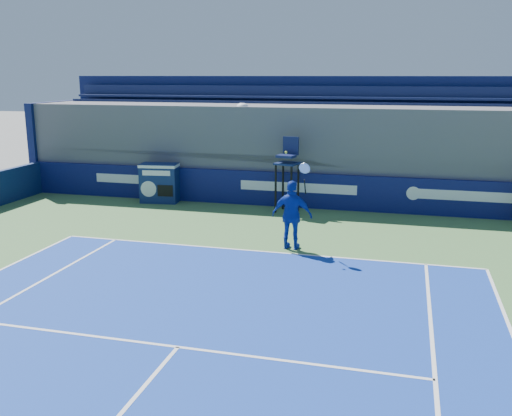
# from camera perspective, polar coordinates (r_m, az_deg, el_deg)

# --- Properties ---
(back_hoarding) EXTENTS (20.40, 0.21, 1.20)m
(back_hoarding) POSITION_cam_1_polar(r_m,az_deg,el_deg) (19.51, 4.22, 1.77)
(back_hoarding) COLOR #0D124E
(back_hoarding) RESTS_ON ground
(match_clock) EXTENTS (1.40, 0.88, 1.40)m
(match_clock) POSITION_cam_1_polar(r_m,az_deg,el_deg) (20.51, -9.61, 2.59)
(match_clock) COLOR #102052
(match_clock) RESTS_ON ground
(umpire_chair) EXTENTS (0.84, 0.84, 2.48)m
(umpire_chair) POSITION_cam_1_polar(r_m,az_deg,el_deg) (18.70, 3.19, 4.18)
(umpire_chair) COLOR black
(umpire_chair) RESTS_ON ground
(tennis_player) EXTENTS (1.08, 0.50, 2.57)m
(tennis_player) POSITION_cam_1_polar(r_m,az_deg,el_deg) (14.73, 3.64, -0.71)
(tennis_player) COLOR #1433A3
(tennis_player) RESTS_ON apron
(stadium_seating) EXTENTS (21.00, 4.05, 4.40)m
(stadium_seating) POSITION_cam_1_polar(r_m,az_deg,el_deg) (21.31, 5.32, 6.07)
(stadium_seating) COLOR #57575C
(stadium_seating) RESTS_ON ground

